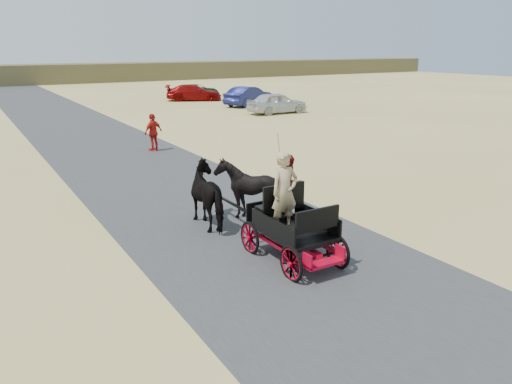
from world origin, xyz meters
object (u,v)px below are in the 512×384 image
car_a (277,103)px  car_c (194,93)px  horse_right (247,189)px  car_d (197,90)px  horse_left (212,195)px  pedestrian (153,132)px  car_b (249,96)px  carriage (292,245)px

car_a → car_c: size_ratio=0.91×
horse_right → car_d: 35.26m
horse_left → pedestrian: bearing=-101.4°
horse_right → car_a: bearing=-125.3°
car_c → car_d: bearing=-3.1°
pedestrian → car_b: size_ratio=0.37×
carriage → car_b: bearing=61.8°
pedestrian → car_d: 25.43m
car_d → car_c: bearing=144.6°
horse_left → car_b: horse_left is taller
pedestrian → car_c: pedestrian is taller
pedestrian → car_b: pedestrian is taller
horse_right → car_a: size_ratio=0.38×
car_a → horse_right: bearing=145.1°
carriage → car_c: (12.18, 32.66, 0.34)m
car_b → horse_right: bearing=125.9°
carriage → horse_left: horse_left is taller
car_a → car_b: 5.23m
carriage → pedestrian: (1.55, 13.40, 0.50)m
carriage → car_c: bearing=69.6°
horse_right → pedestrian: size_ratio=0.98×
carriage → car_d: size_ratio=0.56×
car_c → car_b: bearing=-133.8°
carriage → horse_left: 3.09m
car_d → pedestrian: bearing=144.4°
carriage → car_d: 38.26m
horse_right → pedestrian: 10.45m
car_a → car_d: car_a is taller
car_b → car_c: car_b is taller
horse_right → car_b: bearing=-120.2°
horse_left → pedestrian: pedestrian is taller
car_a → car_d: 14.07m
carriage → pedestrian: 13.50m
horse_right → car_b: (13.82, 23.79, -0.08)m
horse_left → horse_right: 1.10m
pedestrian → car_a: 14.69m
car_b → pedestrian: bearing=112.3°
carriage → car_c: size_ratio=0.49×
carriage → car_b: (14.37, 26.79, 0.41)m
car_a → car_b: (0.64, 5.19, 0.02)m
pedestrian → car_d: (12.27, 22.27, -0.26)m
horse_right → car_d: horse_right is taller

